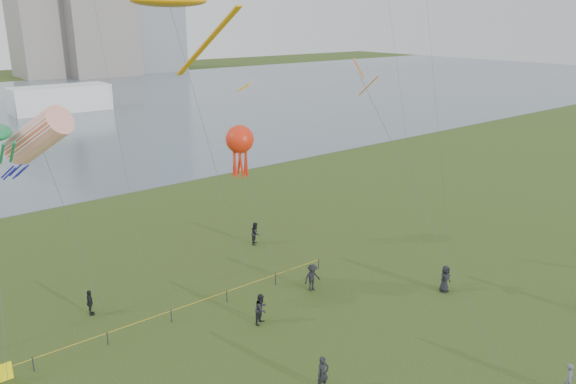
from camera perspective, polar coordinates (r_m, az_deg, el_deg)
building_mid at (r=188.28m, az=-19.12°, el=16.92°), size 20.00×20.00×38.00m
building_low at (r=189.68m, az=-23.70°, el=14.91°), size 16.00×18.00×28.00m
pavilion_right at (r=118.40m, az=-22.10°, el=8.76°), size 18.00×7.00×5.00m
fence at (r=33.81m, az=-21.33°, el=-14.67°), size 24.07×0.07×1.05m
kite_flyer at (r=32.00m, az=26.66°, el=-16.68°), size 0.74×0.59×1.77m
spectator_a at (r=34.62m, az=-2.72°, el=-11.77°), size 1.16×1.06×1.94m
spectator_b at (r=38.44m, az=2.48°, el=-8.67°), size 1.28×0.82×1.88m
spectator_c at (r=37.59m, az=-19.47°, el=-10.56°), size 0.62×1.05×1.68m
spectator_d at (r=39.68m, az=15.66°, el=-8.48°), size 0.92×0.60×1.88m
spectator_f at (r=29.28m, az=3.57°, el=-17.94°), size 0.72×0.52×1.84m
spectator_g at (r=45.94m, az=-3.31°, el=-4.20°), size 1.13×1.12×1.84m
kite_stingray at (r=36.95m, az=-11.88°, el=18.38°), size 5.05×10.05×19.15m
kite_windsock at (r=35.90m, az=-24.02°, el=5.21°), size 4.30×5.14×13.10m
kite_octopus at (r=42.54m, az=-4.93°, el=5.26°), size 2.77×8.16×10.07m
kite_delta at (r=35.57m, az=7.95°, el=10.85°), size 2.84×14.15×15.34m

